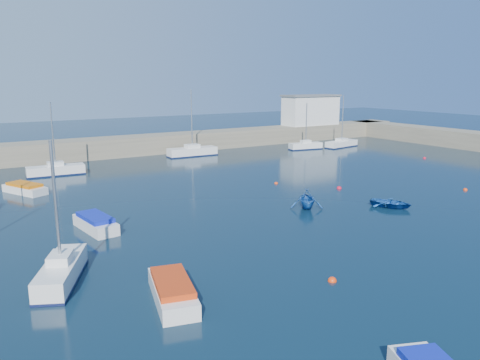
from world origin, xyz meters
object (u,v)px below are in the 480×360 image
sailboat_5 (56,170)px  dinghy_left (307,199)px  harbor_office (311,111)px  sailboat_8 (342,144)px  sailboat_1 (61,271)px  sailboat_6 (192,151)px  motorboat_1 (95,223)px  motorboat_0 (172,290)px  sailboat_7 (306,146)px  dinghy_center (391,203)px  motorboat_2 (25,188)px

sailboat_5 → dinghy_left: 29.61m
harbor_office → sailboat_8: (-1.97, -10.11, -4.54)m
sailboat_1 → sailboat_6: sailboat_6 is taller
motorboat_1 → motorboat_0: bearing=-96.6°
sailboat_1 → sailboat_6: 41.85m
sailboat_1 → sailboat_6: (24.27, 34.08, 0.02)m
sailboat_7 → dinghy_left: 33.89m
dinghy_center → motorboat_1: bearing=136.4°
sailboat_8 → dinghy_left: (-27.87, -25.08, 0.26)m
motorboat_2 → sailboat_1: bearing=-119.4°
sailboat_8 → dinghy_center: sailboat_8 is taller
motorboat_0 → motorboat_2: bearing=109.8°
sailboat_8 → sailboat_1: bearing=111.7°
sailboat_8 → motorboat_1: sailboat_8 is taller
harbor_office → sailboat_8: 11.26m
sailboat_7 → dinghy_center: 33.39m
sailboat_1 → sailboat_5: sailboat_5 is taller
sailboat_6 → motorboat_2: bearing=118.4°
sailboat_7 → dinghy_center: (-15.23, -29.71, -0.21)m
harbor_office → sailboat_8: size_ratio=1.23×
sailboat_5 → motorboat_1: size_ratio=1.72×
sailboat_6 → sailboat_7: 17.97m
sailboat_5 → dinghy_left: (15.15, -25.43, 0.21)m
motorboat_1 → dinghy_left: bearing=-19.4°
motorboat_1 → sailboat_7: bearing=23.1°
sailboat_8 → motorboat_0: bearing=118.3°
sailboat_5 → dinghy_center: bearing=-139.7°
motorboat_1 → dinghy_left: dinghy_left is taller
motorboat_2 → motorboat_0: bearing=-110.3°
sailboat_5 → dinghy_center: (21.41, -28.93, -0.26)m
motorboat_0 → motorboat_1: motorboat_1 is taller
sailboat_5 → motorboat_2: size_ratio=1.63×
sailboat_1 → motorboat_0: size_ratio=1.46×
motorboat_1 → dinghy_center: 23.84m
motorboat_2 → dinghy_left: 26.46m
sailboat_7 → sailboat_6: bearing=88.3°
sailboat_5 → sailboat_8: sailboat_5 is taller
harbor_office → sailboat_7: bearing=-133.0°
sailboat_7 → motorboat_1: (-38.06, -22.83, -0.03)m
sailboat_5 → sailboat_7: bearing=-85.0°
motorboat_0 → dinghy_left: 18.87m
motorboat_1 → motorboat_2: 14.94m
sailboat_6 → dinghy_center: 33.16m
harbor_office → sailboat_5: sailboat_5 is taller
sailboat_5 → sailboat_7: 36.64m
sailboat_6 → motorboat_2: 25.85m
sailboat_6 → motorboat_1: (-20.41, -26.19, -0.13)m
sailboat_7 → motorboat_2: sailboat_7 is taller
motorboat_1 → harbor_office: bearing=26.5°
sailboat_6 → motorboat_1: size_ratio=1.94×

